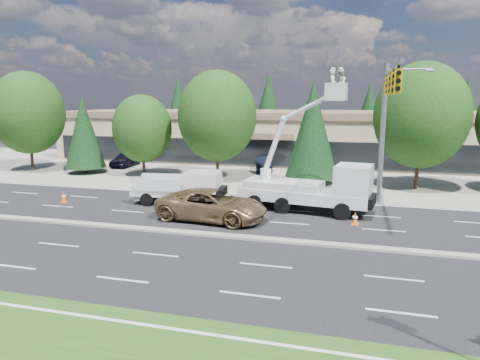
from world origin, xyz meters
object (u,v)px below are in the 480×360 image
(bucket_truck, at_px, (314,183))
(minivan, at_px, (212,205))
(utility_pickup, at_px, (183,190))
(signal_mast, at_px, (387,112))

(bucket_truck, xyz_separation_m, minivan, (-5.41, -3.33, -0.93))
(utility_pickup, bearing_deg, signal_mast, -0.29)
(signal_mast, bearing_deg, bucket_truck, -166.77)
(utility_pickup, height_order, minivan, utility_pickup)
(minivan, bearing_deg, signal_mast, -60.08)
(signal_mast, height_order, minivan, signal_mast)
(signal_mast, distance_m, bucket_truck, 5.90)
(utility_pickup, xyz_separation_m, minivan, (3.07, -3.19, -0.02))
(minivan, bearing_deg, utility_pickup, 49.49)
(signal_mast, bearing_deg, minivan, -155.58)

